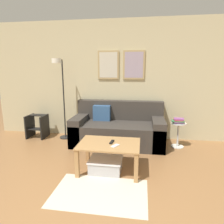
{
  "coord_description": "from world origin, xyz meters",
  "views": [
    {
      "loc": [
        0.64,
        -1.28,
        1.51
      ],
      "look_at": [
        0.16,
        1.79,
        0.85
      ],
      "focal_mm": 32.0,
      "sensor_mm": 36.0,
      "label": 1
    }
  ],
  "objects_px": {
    "book_stack": "(178,121)",
    "couch": "(118,129)",
    "coffee_table": "(109,148)",
    "cell_phone": "(115,146)",
    "side_table": "(178,133)",
    "floor_lamp": "(61,89)",
    "storage_bin": "(106,165)",
    "step_stool": "(37,126)",
    "remote_control": "(112,142)"
  },
  "relations": [
    {
      "from": "step_stool",
      "to": "floor_lamp",
      "type": "bearing_deg",
      "value": -7.27
    },
    {
      "from": "storage_bin",
      "to": "floor_lamp",
      "type": "xyz_separation_m",
      "value": [
        -1.18,
        1.22,
        1.02
      ]
    },
    {
      "from": "floor_lamp",
      "to": "step_stool",
      "type": "distance_m",
      "value": 1.07
    },
    {
      "from": "storage_bin",
      "to": "cell_phone",
      "type": "distance_m",
      "value": 0.37
    },
    {
      "from": "storage_bin",
      "to": "floor_lamp",
      "type": "distance_m",
      "value": 1.98
    },
    {
      "from": "couch",
      "to": "storage_bin",
      "type": "xyz_separation_m",
      "value": [
        -0.04,
        -1.2,
        -0.2
      ]
    },
    {
      "from": "book_stack",
      "to": "side_table",
      "type": "bearing_deg",
      "value": 54.9
    },
    {
      "from": "coffee_table",
      "to": "cell_phone",
      "type": "height_order",
      "value": "cell_phone"
    },
    {
      "from": "side_table",
      "to": "couch",
      "type": "bearing_deg",
      "value": 179.03
    },
    {
      "from": "coffee_table",
      "to": "floor_lamp",
      "type": "distance_m",
      "value": 1.87
    },
    {
      "from": "storage_bin",
      "to": "side_table",
      "type": "distance_m",
      "value": 1.72
    },
    {
      "from": "book_stack",
      "to": "coffee_table",
      "type": "bearing_deg",
      "value": -136.29
    },
    {
      "from": "couch",
      "to": "book_stack",
      "type": "height_order",
      "value": "couch"
    },
    {
      "from": "storage_bin",
      "to": "remote_control",
      "type": "bearing_deg",
      "value": 40.94
    },
    {
      "from": "side_table",
      "to": "book_stack",
      "type": "distance_m",
      "value": 0.25
    },
    {
      "from": "side_table",
      "to": "coffee_table",
      "type": "bearing_deg",
      "value": -136.13
    },
    {
      "from": "cell_phone",
      "to": "step_stool",
      "type": "bearing_deg",
      "value": 174.03
    },
    {
      "from": "floor_lamp",
      "to": "remote_control",
      "type": "xyz_separation_m",
      "value": [
        1.26,
        -1.15,
        -0.68
      ]
    },
    {
      "from": "storage_bin",
      "to": "cell_phone",
      "type": "xyz_separation_m",
      "value": [
        0.15,
        -0.05,
        0.34
      ]
    },
    {
      "from": "couch",
      "to": "remote_control",
      "type": "relative_size",
      "value": 12.27
    },
    {
      "from": "remote_control",
      "to": "cell_phone",
      "type": "distance_m",
      "value": 0.14
    },
    {
      "from": "coffee_table",
      "to": "couch",
      "type": "bearing_deg",
      "value": 90.58
    },
    {
      "from": "storage_bin",
      "to": "remote_control",
      "type": "relative_size",
      "value": 3.25
    },
    {
      "from": "storage_bin",
      "to": "book_stack",
      "type": "xyz_separation_m",
      "value": [
        1.22,
        1.16,
        0.44
      ]
    },
    {
      "from": "couch",
      "to": "storage_bin",
      "type": "height_order",
      "value": "couch"
    },
    {
      "from": "step_stool",
      "to": "book_stack",
      "type": "bearing_deg",
      "value": -2.63
    },
    {
      "from": "storage_bin",
      "to": "coffee_table",
      "type": "bearing_deg",
      "value": 40.39
    },
    {
      "from": "storage_bin",
      "to": "cell_phone",
      "type": "relative_size",
      "value": 3.48
    },
    {
      "from": "storage_bin",
      "to": "book_stack",
      "type": "height_order",
      "value": "book_stack"
    },
    {
      "from": "coffee_table",
      "to": "book_stack",
      "type": "relative_size",
      "value": 3.76
    },
    {
      "from": "remote_control",
      "to": "cell_phone",
      "type": "height_order",
      "value": "remote_control"
    },
    {
      "from": "floor_lamp",
      "to": "step_stool",
      "type": "relative_size",
      "value": 3.38
    },
    {
      "from": "book_stack",
      "to": "cell_phone",
      "type": "relative_size",
      "value": 1.73
    },
    {
      "from": "book_stack",
      "to": "couch",
      "type": "bearing_deg",
      "value": 178.11
    },
    {
      "from": "coffee_table",
      "to": "floor_lamp",
      "type": "bearing_deg",
      "value": 136.07
    },
    {
      "from": "side_table",
      "to": "cell_phone",
      "type": "height_order",
      "value": "side_table"
    },
    {
      "from": "cell_phone",
      "to": "storage_bin",
      "type": "bearing_deg",
      "value": -170.25
    },
    {
      "from": "cell_phone",
      "to": "remote_control",
      "type": "bearing_deg",
      "value": 147.75
    },
    {
      "from": "floor_lamp",
      "to": "book_stack",
      "type": "bearing_deg",
      "value": -1.39
    },
    {
      "from": "couch",
      "to": "cell_phone",
      "type": "xyz_separation_m",
      "value": [
        0.12,
        -1.25,
        0.14
      ]
    },
    {
      "from": "couch",
      "to": "storage_bin",
      "type": "distance_m",
      "value": 1.22
    },
    {
      "from": "remote_control",
      "to": "step_stool",
      "type": "height_order",
      "value": "step_stool"
    },
    {
      "from": "remote_control",
      "to": "cell_phone",
      "type": "bearing_deg",
      "value": -53.58
    },
    {
      "from": "couch",
      "to": "remote_control",
      "type": "xyz_separation_m",
      "value": [
        0.05,
        -1.13,
        0.15
      ]
    },
    {
      "from": "storage_bin",
      "to": "remote_control",
      "type": "xyz_separation_m",
      "value": [
        0.08,
        0.07,
        0.34
      ]
    },
    {
      "from": "couch",
      "to": "cell_phone",
      "type": "bearing_deg",
      "value": -84.72
    },
    {
      "from": "floor_lamp",
      "to": "cell_phone",
      "type": "height_order",
      "value": "floor_lamp"
    },
    {
      "from": "coffee_table",
      "to": "cell_phone",
      "type": "bearing_deg",
      "value": -41.6
    },
    {
      "from": "couch",
      "to": "coffee_table",
      "type": "bearing_deg",
      "value": -89.42
    },
    {
      "from": "storage_bin",
      "to": "step_stool",
      "type": "relative_size",
      "value": 0.95
    }
  ]
}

